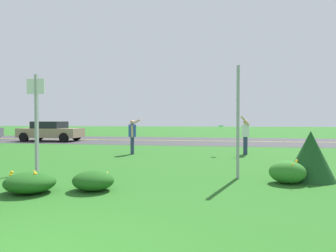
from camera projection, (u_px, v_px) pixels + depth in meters
The scene contains 13 objects.
ground_plane at pixel (163, 157), 11.42m from camera, with size 120.00×120.00×0.00m, color #26601E.
highway_strip at pixel (185, 141), 20.57m from camera, with size 120.00×8.46×0.01m, color #38383A.
highway_center_stripe at pixel (185, 141), 20.57m from camera, with size 120.00×0.16×0.00m, color yellow.
daylily_clump_mid_center at pixel (30, 182), 5.71m from camera, with size 1.06×0.93×0.45m.
daylily_clump_front_center at pixel (287, 172), 6.57m from camera, with size 0.85×0.68×0.55m.
daylily_clump_near_camera at pixel (93, 181), 5.90m from camera, with size 0.90×0.78×0.42m.
sign_post_near_path at pixel (36, 113), 7.99m from camera, with size 0.56×0.10×2.86m.
sign_post_by_roadside at pixel (238, 122), 7.12m from camera, with size 0.07×0.10×2.94m.
evergreen_shrub_side at pixel (311, 155), 6.91m from camera, with size 1.16×1.16×1.25m, color #19471E.
person_thrower_blue_shirt at pixel (132, 134), 12.28m from camera, with size 0.50×0.53×1.59m.
person_catcher_white_shirt at pixel (245, 134), 12.23m from camera, with size 0.43×0.53×1.73m.
frisbee_pale_blue at pixel (221, 126), 12.03m from camera, with size 0.24×0.23×0.09m.
car_tan_center_left at pixel (51, 131), 20.22m from camera, with size 4.50×2.00×1.45m.
Camera 1 is at (2.00, -1.96, 1.50)m, focal length 29.24 mm.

